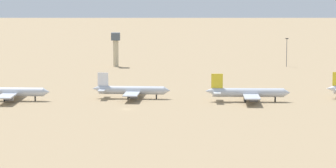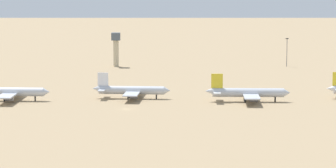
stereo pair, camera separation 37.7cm
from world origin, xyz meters
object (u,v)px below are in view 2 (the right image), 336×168
at_px(parked_jet_red_3, 8,92).
at_px(parked_jet_white_4, 131,90).
at_px(parked_jet_yellow_5, 247,93).
at_px(light_pole_mid, 287,50).
at_px(control_tower, 116,46).

height_order(parked_jet_red_3, parked_jet_white_4, parked_jet_red_3).
height_order(parked_jet_yellow_5, light_pole_mid, light_pole_mid).
xyz_separation_m(parked_jet_red_3, parked_jet_yellow_5, (104.10, -3.23, 0.03)).
xyz_separation_m(parked_jet_red_3, parked_jet_white_4, (53.36, 6.04, -0.19)).
bearing_deg(control_tower, light_pole_mid, -0.44).
distance_m(parked_jet_red_3, parked_jet_yellow_5, 104.15).
bearing_deg(parked_jet_yellow_5, parked_jet_red_3, -179.53).
bearing_deg(parked_jet_white_4, light_pole_mid, 59.62).
distance_m(control_tower, light_pole_mid, 100.97).
relative_size(parked_jet_white_4, control_tower, 1.75).
bearing_deg(parked_jet_red_3, parked_jet_yellow_5, 0.87).
bearing_deg(control_tower, parked_jet_yellow_5, -64.46).
xyz_separation_m(parked_jet_yellow_5, control_tower, (-64.07, 134.09, 8.08)).
distance_m(parked_jet_red_3, parked_jet_white_4, 53.70).
xyz_separation_m(parked_jet_yellow_5, light_pole_mid, (36.87, 133.33, 5.65)).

